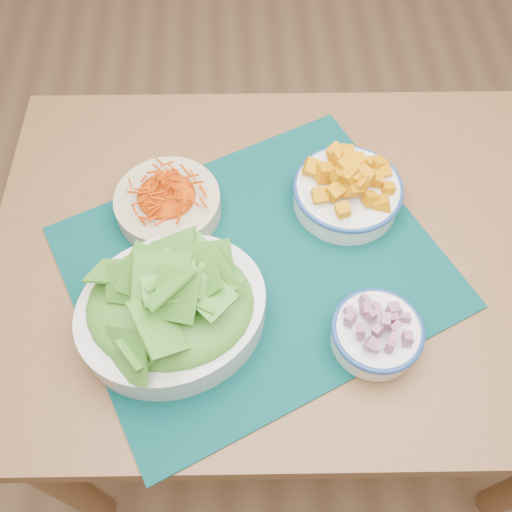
% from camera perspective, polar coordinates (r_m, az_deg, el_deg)
% --- Properties ---
extents(ground, '(4.00, 4.00, 0.00)m').
position_cam_1_polar(ground, '(1.60, -0.79, -17.58)').
color(ground, '#926746').
rests_on(ground, ground).
extents(table, '(1.12, 0.77, 0.75)m').
position_cam_1_polar(table, '(1.06, 5.31, -2.19)').
color(table, brown).
rests_on(table, ground).
extents(placemat, '(0.72, 0.67, 0.00)m').
position_cam_1_polar(placemat, '(0.93, 0.00, -1.02)').
color(placemat, '#012A2A').
rests_on(placemat, table).
extents(carrot_bowl, '(0.23, 0.23, 0.07)m').
position_cam_1_polar(carrot_bowl, '(0.98, -8.88, 5.62)').
color(carrot_bowl, beige).
rests_on(carrot_bowl, placemat).
extents(squash_bowl, '(0.22, 0.22, 0.09)m').
position_cam_1_polar(squash_bowl, '(0.98, 9.21, 6.87)').
color(squash_bowl, white).
rests_on(squash_bowl, placemat).
extents(lettuce_bowl, '(0.35, 0.33, 0.13)m').
position_cam_1_polar(lettuce_bowl, '(0.84, -8.57, -4.78)').
color(lettuce_bowl, silver).
rests_on(lettuce_bowl, placemat).
extents(onion_bowl, '(0.17, 0.17, 0.07)m').
position_cam_1_polar(onion_bowl, '(0.86, 12.02, -7.39)').
color(onion_bowl, white).
rests_on(onion_bowl, placemat).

